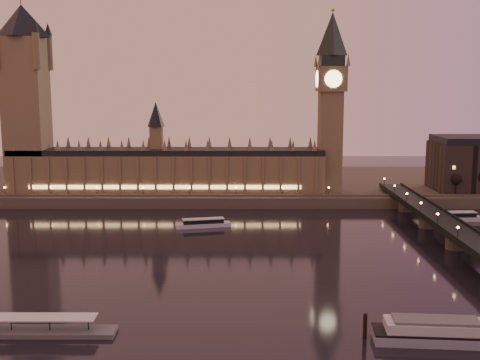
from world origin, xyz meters
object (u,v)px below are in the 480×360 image
object	(u,v)px
cruise_boat_a	(203,223)
cruise_boat_b	(456,217)
moored_barge	(435,332)
pontoon_pier	(34,330)

from	to	relation	value
cruise_boat_a	cruise_boat_b	xyz separation A→B (m)	(126.78, 14.00, 0.19)
cruise_boat_a	moored_barge	size ratio (longest dim) A/B	0.72
pontoon_pier	cruise_boat_b	bearing A→B (deg)	40.20
moored_barge	pontoon_pier	distance (m)	108.74
cruise_boat_a	pontoon_pier	world-z (taller)	pontoon_pier
cruise_boat_b	pontoon_pier	size ratio (longest dim) A/B	0.57
cruise_boat_b	moored_barge	distance (m)	155.59
cruise_boat_b	moored_barge	bearing A→B (deg)	-115.12
cruise_boat_a	pontoon_pier	bearing A→B (deg)	-119.66
cruise_boat_a	moored_barge	world-z (taller)	moored_barge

